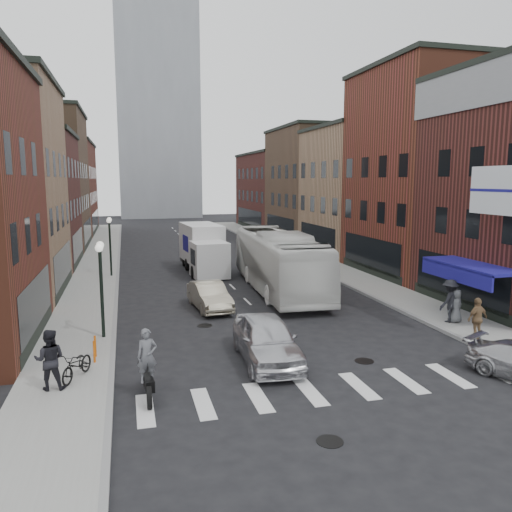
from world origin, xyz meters
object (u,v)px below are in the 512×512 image
at_px(transit_bus, 278,261).
at_px(ped_right_a, 450,301).
at_px(billboard_sign, 498,192).
at_px(ped_right_c, 456,306).
at_px(box_truck, 204,249).
at_px(streetlamp_near, 101,272).
at_px(streetlamp_far, 110,235).
at_px(ped_left_solo, 50,360).
at_px(motorcycle_rider, 147,366).
at_px(bike_rack, 95,349).
at_px(sedan_left_far, 209,296).
at_px(sedan_left_near, 267,339).
at_px(parked_bicycle, 77,365).
at_px(ped_right_b, 477,319).

distance_m(transit_bus, ped_right_a, 10.52).
distance_m(billboard_sign, ped_right_c, 5.47).
bearing_deg(box_truck, streetlamp_near, -118.48).
distance_m(transit_bus, ped_right_c, 10.78).
relative_size(streetlamp_far, ped_left_solo, 2.14).
height_order(ped_left_solo, ped_right_c, ped_left_solo).
xyz_separation_m(box_truck, motorcycle_rider, (-4.96, -20.87, -0.64)).
height_order(bike_rack, box_truck, box_truck).
bearing_deg(sedan_left_far, ped_right_c, -34.51).
bearing_deg(streetlamp_far, transit_bus, -34.40).
distance_m(streetlamp_far, sedan_left_near, 19.13).
distance_m(parked_bicycle, ped_right_c, 16.41).
bearing_deg(parked_bicycle, transit_bus, 72.17).
relative_size(sedan_left_near, ped_right_c, 3.17).
bearing_deg(parked_bicycle, ped_right_c, 33.14).
bearing_deg(transit_bus, streetlamp_far, 148.76).
distance_m(transit_bus, ped_left_solo, 16.69).
height_order(ped_left_solo, ped_right_b, ped_left_solo).
distance_m(box_truck, transit_bus, 8.15).
bearing_deg(parked_bicycle, box_truck, 93.71).
distance_m(billboard_sign, sedan_left_near, 11.40).
bearing_deg(ped_right_c, box_truck, -72.23).
xyz_separation_m(streetlamp_near, ped_right_a, (15.33, -1.72, -1.77)).
relative_size(billboard_sign, sedan_left_far, 0.87).
distance_m(billboard_sign, ped_left_solo, 18.15).
height_order(streetlamp_far, transit_bus, streetlamp_far).
distance_m(billboard_sign, motorcycle_rider, 15.56).
relative_size(streetlamp_near, ped_left_solo, 2.14).
bearing_deg(sedan_left_near, motorcycle_rider, -151.51).
relative_size(billboard_sign, sedan_left_near, 0.75).
relative_size(streetlamp_far, transit_bus, 0.32).
height_order(sedan_left_near, ped_right_b, ped_right_b).
bearing_deg(ped_right_b, ped_right_c, -117.59).
bearing_deg(parked_bicycle, sedan_left_near, 27.11).
relative_size(bike_rack, transit_bus, 0.06).
bearing_deg(motorcycle_rider, ped_left_solo, 152.95).
distance_m(box_truck, ped_right_c, 18.87).
bearing_deg(transit_bus, streetlamp_near, -140.55).
bearing_deg(bike_rack, box_truck, 68.92).
bearing_deg(ped_right_b, motorcycle_rider, -1.94).
bearing_deg(sedan_left_near, billboard_sign, 5.77).
distance_m(motorcycle_rider, ped_left_solo, 3.14).
bearing_deg(sedan_left_near, sedan_left_far, 98.14).
bearing_deg(streetlamp_far, ped_right_c, -45.59).
relative_size(bike_rack, box_truck, 0.10).
height_order(box_truck, transit_bus, transit_bus).
distance_m(sedan_left_far, ped_right_a, 11.68).
distance_m(box_truck, sedan_left_far, 10.87).
bearing_deg(sedan_left_near, box_truck, 90.71).
bearing_deg(sedan_left_far, box_truck, 77.23).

